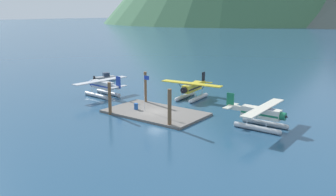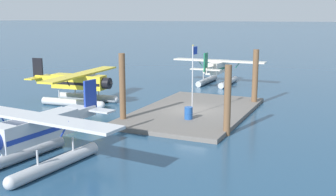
{
  "view_description": "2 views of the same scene",
  "coord_description": "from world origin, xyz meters",
  "px_view_note": "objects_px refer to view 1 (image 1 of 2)",
  "views": [
    {
      "loc": [
        30.04,
        -38.03,
        13.85
      ],
      "look_at": [
        1.82,
        0.52,
        2.4
      ],
      "focal_mm": 38.62,
      "sensor_mm": 36.0,
      "label": 1
    },
    {
      "loc": [
        -29.21,
        -10.91,
        7.46
      ],
      "look_at": [
        -2.38,
        1.16,
        1.58
      ],
      "focal_mm": 43.67,
      "sensor_mm": 36.0,
      "label": 2
    }
  ],
  "objects_px": {
    "seaplane_cream_stbd_fwd": "(261,116)",
    "flagpole": "(145,88)",
    "seaplane_yellow_bow_centre": "(192,89)",
    "boat_grey_open_west": "(105,77)",
    "fuel_drum": "(136,106)",
    "seaplane_silver_port_fwd": "(102,87)"
  },
  "relations": [
    {
      "from": "flagpole",
      "to": "seaplane_cream_stbd_fwd",
      "type": "distance_m",
      "value": 16.17
    },
    {
      "from": "flagpole",
      "to": "seaplane_silver_port_fwd",
      "type": "xyz_separation_m",
      "value": [
        -12.44,
        3.69,
        -1.99
      ]
    },
    {
      "from": "seaplane_cream_stbd_fwd",
      "to": "flagpole",
      "type": "bearing_deg",
      "value": -169.13
    },
    {
      "from": "fuel_drum",
      "to": "boat_grey_open_west",
      "type": "height_order",
      "value": "boat_grey_open_west"
    },
    {
      "from": "flagpole",
      "to": "boat_grey_open_west",
      "type": "distance_m",
      "value": 27.27
    },
    {
      "from": "flagpole",
      "to": "fuel_drum",
      "type": "xyz_separation_m",
      "value": [
        -1.49,
        -0.24,
        -2.83
      ]
    },
    {
      "from": "fuel_drum",
      "to": "seaplane_cream_stbd_fwd",
      "type": "xyz_separation_m",
      "value": [
        17.25,
        3.27,
        0.84
      ]
    },
    {
      "from": "flagpole",
      "to": "boat_grey_open_west",
      "type": "bearing_deg",
      "value": 147.55
    },
    {
      "from": "seaplane_yellow_bow_centre",
      "to": "seaplane_silver_port_fwd",
      "type": "xyz_separation_m",
      "value": [
        -13.28,
        -7.14,
        0.0
      ]
    },
    {
      "from": "flagpole",
      "to": "seaplane_yellow_bow_centre",
      "type": "bearing_deg",
      "value": 85.57
    },
    {
      "from": "seaplane_yellow_bow_centre",
      "to": "seaplane_cream_stbd_fwd",
      "type": "distance_m",
      "value": 16.83
    },
    {
      "from": "fuel_drum",
      "to": "seaplane_yellow_bow_centre",
      "type": "relative_size",
      "value": 0.08
    },
    {
      "from": "seaplane_yellow_bow_centre",
      "to": "seaplane_cream_stbd_fwd",
      "type": "height_order",
      "value": "same"
    },
    {
      "from": "seaplane_cream_stbd_fwd",
      "to": "boat_grey_open_west",
      "type": "bearing_deg",
      "value": 163.41
    },
    {
      "from": "boat_grey_open_west",
      "to": "seaplane_cream_stbd_fwd",
      "type": "bearing_deg",
      "value": -16.59
    },
    {
      "from": "seaplane_yellow_bow_centre",
      "to": "boat_grey_open_west",
      "type": "height_order",
      "value": "seaplane_yellow_bow_centre"
    },
    {
      "from": "flagpole",
      "to": "fuel_drum",
      "type": "height_order",
      "value": "flagpole"
    },
    {
      "from": "seaplane_yellow_bow_centre",
      "to": "seaplane_silver_port_fwd",
      "type": "bearing_deg",
      "value": -151.75
    },
    {
      "from": "fuel_drum",
      "to": "seaplane_yellow_bow_centre",
      "type": "height_order",
      "value": "seaplane_yellow_bow_centre"
    },
    {
      "from": "boat_grey_open_west",
      "to": "flagpole",
      "type": "bearing_deg",
      "value": -32.45
    },
    {
      "from": "fuel_drum",
      "to": "seaplane_silver_port_fwd",
      "type": "distance_m",
      "value": 11.67
    },
    {
      "from": "flagpole",
      "to": "seaplane_cream_stbd_fwd",
      "type": "relative_size",
      "value": 0.5
    }
  ]
}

